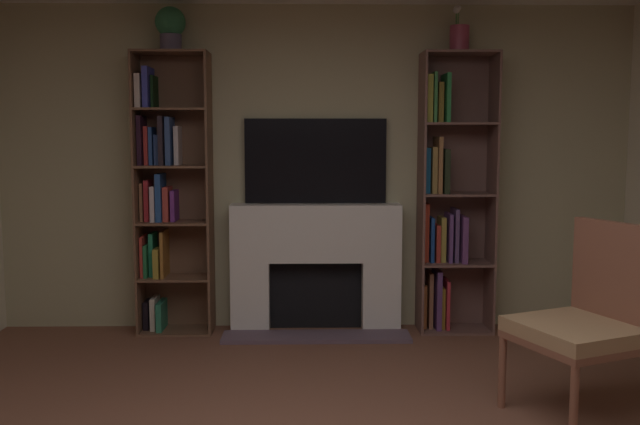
{
  "coord_description": "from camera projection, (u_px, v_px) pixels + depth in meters",
  "views": [
    {
      "loc": [
        -0.07,
        -2.53,
        1.56
      ],
      "look_at": [
        0.0,
        1.23,
        1.15
      ],
      "focal_mm": 38.93,
      "sensor_mm": 36.0,
      "label": 1
    }
  ],
  "objects": [
    {
      "name": "vase_with_flowers",
      "position": [
        459.0,
        36.0,
        5.37
      ],
      "size": [
        0.15,
        0.15,
        0.36
      ],
      "color": "#92334C",
      "rests_on": "bookshelf_right"
    },
    {
      "name": "armchair",
      "position": [
        590.0,
        317.0,
        3.84
      ],
      "size": [
        0.79,
        0.79,
        1.08
      ],
      "color": "brown",
      "rests_on": "ground_plane"
    },
    {
      "name": "fireplace",
      "position": [
        316.0,
        264.0,
        5.58
      ],
      "size": [
        1.46,
        0.54,
        1.02
      ],
      "color": "white",
      "rests_on": "ground_plane"
    },
    {
      "name": "bookshelf_left",
      "position": [
        167.0,
        194.0,
        5.49
      ],
      "size": [
        0.58,
        0.32,
        2.21
      ],
      "color": "brown",
      "rests_on": "ground_plane"
    },
    {
      "name": "tv",
      "position": [
        316.0,
        161.0,
        5.58
      ],
      "size": [
        1.13,
        0.06,
        0.68
      ],
      "primitive_type": "cube",
      "color": "black",
      "rests_on": "fireplace"
    },
    {
      "name": "bookshelf_right",
      "position": [
        447.0,
        201.0,
        5.54
      ],
      "size": [
        0.58,
        0.34,
        2.21
      ],
      "color": "brown",
      "rests_on": "ground_plane"
    },
    {
      "name": "potted_plant",
      "position": [
        170.0,
        27.0,
        5.32
      ],
      "size": [
        0.23,
        0.23,
        0.34
      ],
      "color": "#504860",
      "rests_on": "bookshelf_left"
    },
    {
      "name": "wall_back_accent",
      "position": [
        315.0,
        168.0,
        5.64
      ],
      "size": [
        5.21,
        0.06,
        2.6
      ],
      "primitive_type": "cube",
      "color": "tan",
      "rests_on": "ground_plane"
    }
  ]
}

